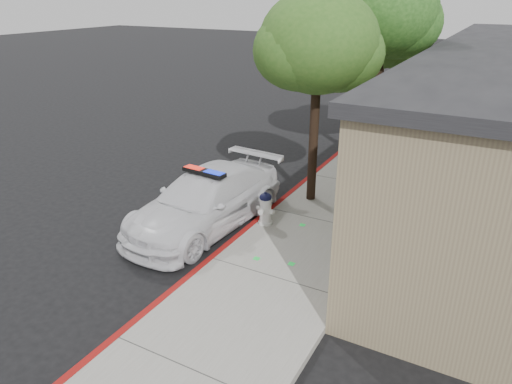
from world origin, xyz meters
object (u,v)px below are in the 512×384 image
object	(u,v)px
fire_hydrant	(265,208)
street_tree_near	(318,47)
street_tree_far	(384,41)
police_car	(205,200)
street_tree_mid	(385,16)

from	to	relation	value
fire_hydrant	street_tree_near	bearing A→B (deg)	83.83
fire_hydrant	street_tree_far	bearing A→B (deg)	92.95
street_tree_far	police_car	bearing A→B (deg)	-100.75
fire_hydrant	street_tree_mid	xyz separation A→B (m)	(1.00, 6.17, 4.39)
street_tree_far	street_tree_near	bearing A→B (deg)	-89.64
fire_hydrant	street_tree_far	distance (m)	9.59
fire_hydrant	street_tree_near	distance (m)	4.35
police_car	street_tree_mid	bearing A→B (deg)	75.04
fire_hydrant	street_tree_far	size ratio (longest dim) A/B	0.17
police_car	street_tree_mid	size ratio (longest dim) A/B	0.81
police_car	street_tree_far	xyz separation A→B (m)	(1.81, 9.56, 3.26)
fire_hydrant	police_car	bearing A→B (deg)	-151.91
fire_hydrant	street_tree_mid	world-z (taller)	street_tree_mid
street_tree_near	fire_hydrant	bearing A→B (deg)	-101.54
police_car	street_tree_near	bearing A→B (deg)	59.97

